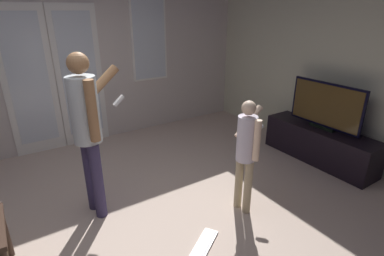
{
  "coord_description": "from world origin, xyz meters",
  "views": [
    {
      "loc": [
        -0.64,
        -2.2,
        1.96
      ],
      "look_at": [
        0.77,
        -0.03,
        0.93
      ],
      "focal_mm": 27.86,
      "sensor_mm": 36.0,
      "label": 1
    }
  ],
  "objects_px": {
    "flat_screen_tv": "(326,106)",
    "loose_keyboard": "(203,246)",
    "person_adult": "(88,123)",
    "tv_stand": "(319,144)",
    "person_child": "(247,147)"
  },
  "relations": [
    {
      "from": "flat_screen_tv",
      "to": "person_adult",
      "type": "bearing_deg",
      "value": 169.57
    },
    {
      "from": "person_child",
      "to": "flat_screen_tv",
      "type": "bearing_deg",
      "value": 8.96
    },
    {
      "from": "person_adult",
      "to": "person_child",
      "type": "relative_size",
      "value": 1.37
    },
    {
      "from": "person_adult",
      "to": "person_child",
      "type": "xyz_separation_m",
      "value": [
        1.28,
        -0.79,
        -0.27
      ]
    },
    {
      "from": "person_child",
      "to": "tv_stand",
      "type": "bearing_deg",
      "value": 8.83
    },
    {
      "from": "tv_stand",
      "to": "person_child",
      "type": "xyz_separation_m",
      "value": [
        -1.62,
        -0.25,
        0.48
      ]
    },
    {
      "from": "person_adult",
      "to": "loose_keyboard",
      "type": "relative_size",
      "value": 3.72
    },
    {
      "from": "tv_stand",
      "to": "loose_keyboard",
      "type": "relative_size",
      "value": 3.5
    },
    {
      "from": "tv_stand",
      "to": "person_adult",
      "type": "xyz_separation_m",
      "value": [
        -2.91,
        0.54,
        0.74
      ]
    },
    {
      "from": "person_adult",
      "to": "person_child",
      "type": "bearing_deg",
      "value": -31.66
    },
    {
      "from": "tv_stand",
      "to": "person_child",
      "type": "relative_size",
      "value": 1.29
    },
    {
      "from": "tv_stand",
      "to": "flat_screen_tv",
      "type": "distance_m",
      "value": 0.55
    },
    {
      "from": "flat_screen_tv",
      "to": "tv_stand",
      "type": "bearing_deg",
      "value": -65.58
    },
    {
      "from": "flat_screen_tv",
      "to": "loose_keyboard",
      "type": "relative_size",
      "value": 2.3
    },
    {
      "from": "flat_screen_tv",
      "to": "loose_keyboard",
      "type": "bearing_deg",
      "value": -168.04
    }
  ]
}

